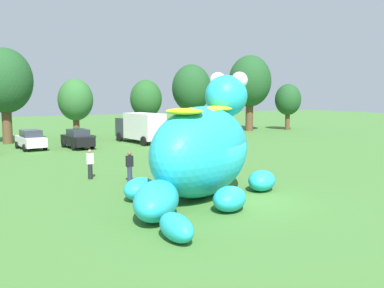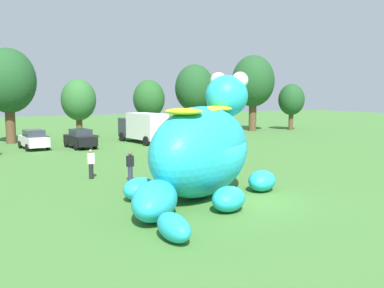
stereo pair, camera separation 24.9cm
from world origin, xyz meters
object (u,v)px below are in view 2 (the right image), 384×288
(car_white, at_px, (34,139))
(spectator_near_inflatable, at_px, (215,150))
(giant_inflatable_creature, at_px, (202,150))
(car_black, at_px, (80,139))
(box_truck, at_px, (143,127))
(spectator_mid_field, at_px, (130,167))
(spectator_by_cars, at_px, (91,164))

(car_white, relative_size, spectator_near_inflatable, 2.50)
(giant_inflatable_creature, relative_size, car_black, 2.43)
(giant_inflatable_creature, xyz_separation_m, box_truck, (5.37, 21.78, -0.61))
(giant_inflatable_creature, height_order, car_white, giant_inflatable_creature)
(spectator_near_inflatable, relative_size, spectator_mid_field, 1.00)
(car_black, xyz_separation_m, spectator_near_inflatable, (6.83, -12.03, -0.01))
(box_truck, bearing_deg, car_white, -179.40)
(box_truck, height_order, spectator_near_inflatable, box_truck)
(car_black, xyz_separation_m, spectator_mid_field, (-0.94, -16.06, -0.01))
(giant_inflatable_creature, relative_size, box_truck, 1.56)
(car_black, bearing_deg, spectator_mid_field, -93.35)
(car_black, bearing_deg, car_white, 163.01)
(spectator_mid_field, bearing_deg, box_truck, 66.82)
(spectator_by_cars, bearing_deg, spectator_mid_field, -49.00)
(box_truck, bearing_deg, spectator_by_cars, -120.59)
(car_black, height_order, spectator_near_inflatable, car_black)
(box_truck, distance_m, spectator_mid_field, 18.86)
(car_white, bearing_deg, giant_inflatable_creature, -77.24)
(spectator_mid_field, bearing_deg, spectator_by_cars, 131.00)
(box_truck, height_order, spectator_by_cars, box_truck)
(giant_inflatable_creature, xyz_separation_m, car_black, (-1.11, 20.51, -1.35))
(car_white, distance_m, box_truck, 10.30)
(car_white, relative_size, spectator_mid_field, 2.50)
(box_truck, bearing_deg, spectator_mid_field, -113.18)
(spectator_near_inflatable, distance_m, spectator_by_cars, 9.68)
(giant_inflatable_creature, bearing_deg, box_truck, 76.16)
(box_truck, relative_size, spectator_mid_field, 3.89)
(giant_inflatable_creature, bearing_deg, car_black, 93.11)
(car_white, height_order, spectator_near_inflatable, car_white)
(giant_inflatable_creature, distance_m, box_truck, 22.44)
(car_white, height_order, car_black, same)
(car_black, relative_size, spectator_by_cars, 2.51)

